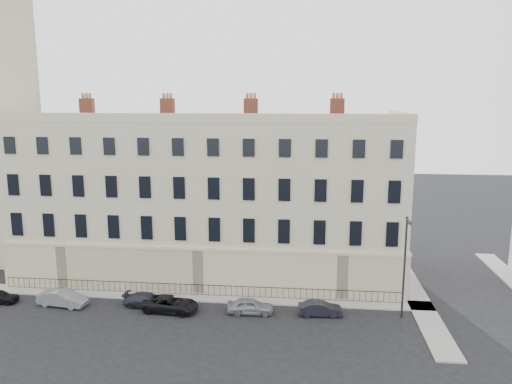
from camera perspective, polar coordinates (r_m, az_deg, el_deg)
ground at (r=39.15m, az=0.42°, el=-15.14°), size 160.00×160.00×0.00m
terrace at (r=48.88m, az=-5.20°, el=-0.60°), size 36.22×12.22×17.00m
pavement_terrace at (r=45.53m, az=-11.84°, el=-11.46°), size 48.00×2.00×0.12m
pavement_east_return at (r=47.30m, az=17.58°, el=-10.88°), size 2.00×24.00×0.12m
railings at (r=44.69m, az=-6.73°, el=-11.04°), size 35.00×0.04×0.96m
car_b at (r=45.37m, az=-21.23°, el=-11.22°), size 4.31×1.98×1.37m
car_c at (r=43.26m, az=-12.33°, el=-11.97°), size 4.00×1.80×1.14m
car_d at (r=41.97m, az=-9.74°, el=-12.50°), size 4.76×2.56×1.27m
car_e at (r=41.04m, az=-0.66°, el=-12.90°), size 3.79×1.68×1.27m
car_f at (r=41.05m, az=7.35°, el=-13.07°), size 3.57×1.44×1.15m
streetlamp at (r=40.46m, az=16.64°, el=-7.78°), size 0.28×1.78×8.21m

